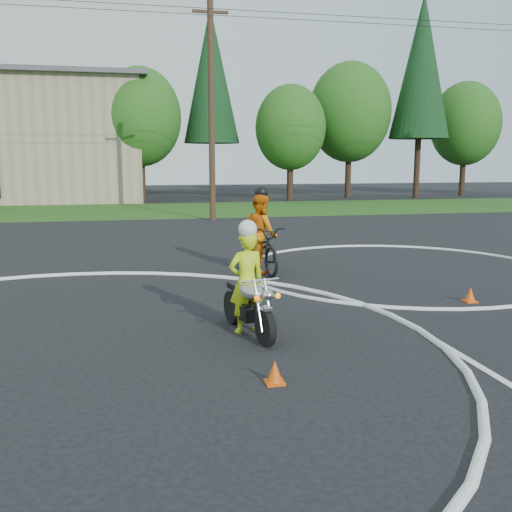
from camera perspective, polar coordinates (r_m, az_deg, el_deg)
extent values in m
cube|color=#1E4714|center=(32.43, -14.59, 4.37)|extent=(120.00, 10.00, 0.02)
torus|color=silver|center=(8.85, -21.31, -9.34)|extent=(12.12, 12.12, 0.12)
torus|color=silver|center=(15.04, 13.92, -1.32)|extent=(8.10, 8.10, 0.10)
cylinder|color=black|center=(8.66, 0.94, -7.17)|extent=(0.23, 0.58, 0.57)
cylinder|color=black|center=(9.83, -2.36, -5.13)|extent=(0.23, 0.58, 0.57)
cube|color=black|center=(9.25, -0.94, -5.45)|extent=(0.37, 0.56, 0.28)
ellipsoid|color=#BABABF|center=(9.00, -0.46, -3.53)|extent=(0.46, 0.66, 0.26)
cube|color=black|center=(9.43, -1.62, -3.15)|extent=(0.36, 0.61, 0.09)
cylinder|color=silver|center=(8.60, 0.21, -4.99)|extent=(0.11, 0.34, 0.76)
cylinder|color=silver|center=(8.67, 1.24, -4.87)|extent=(0.11, 0.34, 0.76)
cube|color=white|center=(8.56, 1.00, -5.26)|extent=(0.17, 0.23, 0.05)
cylinder|color=white|center=(8.70, 0.29, -2.46)|extent=(0.65, 0.17, 0.03)
sphere|color=silver|center=(8.44, 1.22, -3.95)|extent=(0.17, 0.17, 0.17)
sphere|color=#FF580C|center=(8.39, 0.11, -4.22)|extent=(0.09, 0.09, 0.09)
sphere|color=orange|center=(8.53, 2.20, -4.00)|extent=(0.09, 0.09, 0.09)
cylinder|color=white|center=(9.67, -1.00, -5.37)|extent=(0.23, 0.76, 0.08)
imported|color=#BED716|center=(9.20, -0.95, -2.60)|extent=(0.68, 0.52, 1.67)
sphere|color=silver|center=(9.02, -0.85, 2.69)|extent=(0.30, 0.30, 0.30)
imported|color=black|center=(14.24, 0.53, 0.74)|extent=(1.08, 2.33, 1.18)
imported|color=orange|center=(14.18, 0.53, 2.30)|extent=(0.87, 1.05, 1.96)
sphere|color=black|center=(14.09, 0.54, 6.37)|extent=(0.34, 0.34, 0.34)
cone|color=#DB4C0B|center=(12.05, 20.63, -3.64)|extent=(0.22, 0.22, 0.30)
cube|color=#DB4C0B|center=(12.08, 20.60, -4.27)|extent=(0.24, 0.24, 0.03)
cone|color=#DB4C0B|center=(7.30, 1.88, -11.52)|extent=(0.22, 0.22, 0.30)
cube|color=#DB4C0B|center=(7.35, 1.88, -12.51)|extent=(0.24, 0.24, 0.03)
cylinder|color=#382619|center=(39.29, -11.32, 7.71)|extent=(0.44, 0.44, 3.24)
ellipsoid|color=#1E5116|center=(39.38, -11.51, 13.47)|extent=(5.40, 5.40, 6.48)
cylinder|color=#382619|center=(41.65, -4.40, 8.45)|extent=(0.44, 0.44, 3.96)
cone|color=black|center=(42.05, -4.53, 17.56)|extent=(3.96, 3.96, 9.35)
cylinder|color=#382619|center=(39.71, 3.42, 7.63)|extent=(0.44, 0.44, 2.88)
ellipsoid|color=#1E5116|center=(39.75, 3.47, 12.71)|extent=(4.80, 4.80, 5.76)
cylinder|color=#382619|center=(43.17, 9.19, 8.16)|extent=(0.44, 0.44, 3.60)
ellipsoid|color=#1E5116|center=(43.29, 9.35, 13.99)|extent=(6.00, 6.00, 7.20)
cylinder|color=#382619|center=(44.31, 15.79, 8.42)|extent=(0.44, 0.44, 4.32)
cone|color=black|center=(44.80, 16.23, 17.74)|extent=(4.32, 4.32, 10.20)
cylinder|color=#382619|center=(48.53, 19.94, 7.64)|extent=(0.44, 0.44, 3.24)
ellipsoid|color=#1E5116|center=(48.60, 20.21, 12.31)|extent=(5.40, 5.40, 6.48)
cylinder|color=#382619|center=(40.45, -17.05, 7.27)|extent=(0.44, 0.44, 2.88)
ellipsoid|color=#1E5116|center=(40.48, -17.29, 12.25)|extent=(4.80, 4.80, 5.76)
cylinder|color=#473321|center=(26.60, -4.48, 14.34)|extent=(0.28, 0.28, 10.00)
cube|color=#473321|center=(27.27, -4.60, 23.17)|extent=(1.60, 0.12, 0.12)
cylinder|color=black|center=(29.76, 16.57, 21.67)|extent=(20.00, 0.02, 0.02)
cylinder|color=black|center=(30.71, 15.52, 21.32)|extent=(20.00, 0.02, 0.02)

